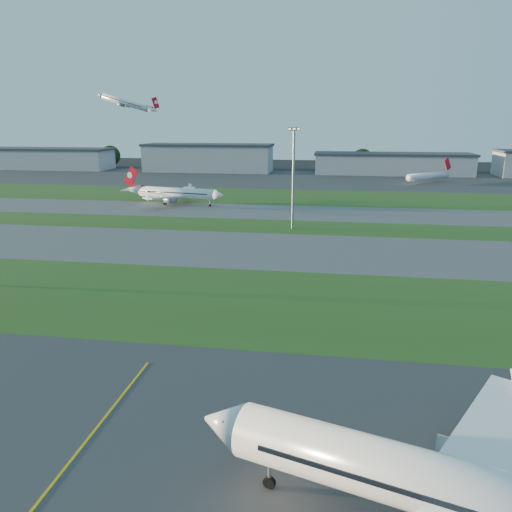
% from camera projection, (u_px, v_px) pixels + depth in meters
% --- Properties ---
extents(grass_strip_a, '(300.00, 34.00, 0.01)m').
position_uv_depth(grass_strip_a, '(168.00, 297.00, 79.72)').
color(grass_strip_a, '#2C4F1A').
rests_on(grass_strip_a, ground).
extents(taxiway_a, '(300.00, 32.00, 0.01)m').
position_uv_depth(taxiway_a, '(216.00, 248.00, 111.18)').
color(taxiway_a, '#515154').
rests_on(taxiway_a, ground).
extents(grass_strip_b, '(300.00, 18.00, 0.01)m').
position_uv_depth(grass_strip_b, '(238.00, 225.00, 135.01)').
color(grass_strip_b, '#2C4F1A').
rests_on(grass_strip_b, ground).
extents(taxiway_b, '(300.00, 26.00, 0.01)m').
position_uv_depth(taxiway_b, '(251.00, 211.00, 155.99)').
color(taxiway_b, '#515154').
rests_on(taxiway_b, ground).
extents(grass_strip_c, '(300.00, 40.00, 0.01)m').
position_uv_depth(grass_strip_c, '(266.00, 196.00, 187.45)').
color(grass_strip_c, '#2C4F1A').
rests_on(grass_strip_c, ground).
extents(apron_far, '(400.00, 80.00, 0.01)m').
position_uv_depth(apron_far, '(283.00, 179.00, 244.65)').
color(apron_far, '#333335').
rests_on(apron_far, ground).
extents(airliner_parked, '(38.93, 32.77, 12.50)m').
position_uv_depth(airliner_parked, '(479.00, 500.00, 31.10)').
color(airliner_parked, white).
rests_on(airliner_parked, ground).
extents(airliner_taxiing, '(34.53, 29.02, 10.88)m').
position_uv_depth(airliner_taxiing, '(176.00, 193.00, 167.73)').
color(airliner_taxiing, white).
rests_on(airliner_taxiing, ground).
extents(airliner_departing, '(28.90, 24.39, 9.03)m').
position_uv_depth(airliner_departing, '(126.00, 103.00, 249.57)').
color(airliner_departing, white).
extents(mini_jet_near, '(22.48, 20.36, 9.48)m').
position_uv_depth(mini_jet_near, '(429.00, 176.00, 226.14)').
color(mini_jet_near, white).
rests_on(mini_jet_near, ground).
extents(light_mast_centre, '(3.20, 0.70, 25.80)m').
position_uv_depth(light_mast_centre, '(293.00, 172.00, 126.97)').
color(light_mast_centre, gray).
rests_on(light_mast_centre, ground).
extents(hangar_far_west, '(91.80, 23.00, 12.20)m').
position_uv_depth(hangar_far_west, '(36.00, 158.00, 294.36)').
color(hangar_far_west, '#A4A7AC').
rests_on(hangar_far_west, ground).
extents(hangar_west, '(71.40, 23.00, 15.20)m').
position_uv_depth(hangar_west, '(208.00, 158.00, 278.07)').
color(hangar_west, '#A4A7AC').
rests_on(hangar_west, ground).
extents(hangar_east, '(81.60, 23.00, 11.20)m').
position_uv_depth(hangar_east, '(392.00, 164.00, 263.46)').
color(hangar_east, '#A4A7AC').
rests_on(hangar_east, ground).
extents(tree_west, '(12.10, 12.10, 13.20)m').
position_uv_depth(tree_west, '(110.00, 156.00, 302.35)').
color(tree_west, black).
rests_on(tree_west, ground).
extents(tree_mid_west, '(9.90, 9.90, 10.80)m').
position_uv_depth(tree_mid_west, '(256.00, 160.00, 285.25)').
color(tree_mid_west, black).
rests_on(tree_mid_west, ground).
extents(tree_mid_east, '(11.55, 11.55, 12.60)m').
position_uv_depth(tree_mid_east, '(362.00, 159.00, 278.77)').
color(tree_mid_east, black).
rests_on(tree_mid_east, ground).
extents(tree_east, '(10.45, 10.45, 11.40)m').
position_uv_depth(tree_east, '(506.00, 162.00, 265.68)').
color(tree_east, black).
rests_on(tree_east, ground).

